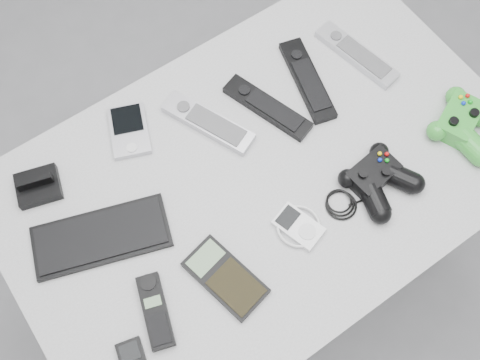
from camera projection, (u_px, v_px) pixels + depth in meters
floor at (281, 263)px, 1.87m from camera, size 3.50×3.50×0.00m
desk at (262, 185)px, 1.25m from camera, size 1.10×0.71×0.74m
pda_keyboard at (101, 237)px, 1.13m from camera, size 0.30×0.20×0.02m
dock_bracket at (36, 184)px, 1.16m from camera, size 0.11×0.10×0.05m
pda at (129, 130)px, 1.22m from camera, size 0.12×0.15×0.02m
remote_silver_a at (208, 122)px, 1.23m from camera, size 0.13×0.22×0.02m
remote_black_a at (267, 107)px, 1.25m from camera, size 0.11×0.22×0.02m
remote_black_b at (307, 80)px, 1.28m from camera, size 0.11×0.23×0.02m
remote_silver_b at (357, 54)px, 1.30m from camera, size 0.09×0.22×0.02m
cordless_handset at (155, 311)px, 1.07m from camera, size 0.09×0.15×0.02m
calculator at (225, 277)px, 1.10m from camera, size 0.12×0.18×0.02m
mp3_player at (298, 226)px, 1.14m from camera, size 0.12×0.12×0.02m
controller_black at (378, 178)px, 1.16m from camera, size 0.26×0.18×0.05m
controller_green at (466, 122)px, 1.21m from camera, size 0.21×0.22×0.05m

